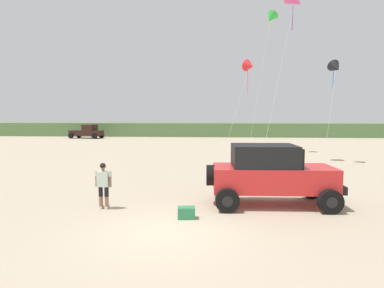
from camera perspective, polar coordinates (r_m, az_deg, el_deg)
ground_plane at (r=9.78m, az=-4.49°, el=-15.05°), size 220.00×220.00×0.00m
dune_ridge at (r=53.65m, az=5.24°, el=2.55°), size 90.00×7.67×2.09m
jeep at (r=12.63m, az=13.50°, el=-4.94°), size 4.89×2.52×2.26m
person_watching at (r=12.23m, az=-15.07°, el=-6.56°), size 0.62×0.32×1.67m
cooler_box at (r=10.93m, az=-0.99°, el=-11.81°), size 0.60×0.42×0.38m
distant_pickup at (r=50.10m, az=-17.67°, el=2.03°), size 4.83×2.99×1.98m
kite_black_sled at (r=25.21m, az=17.42°, el=22.58°), size 3.79×5.98×11.80m
kite_pink_ribbon at (r=28.52m, az=9.94°, el=13.15°), size 3.04×5.22×7.96m
kite_green_box at (r=24.69m, az=23.62°, el=11.98°), size 2.43×4.43×7.13m
kite_white_parafoil at (r=30.57m, az=13.48°, el=20.43°), size 2.97×5.70×12.24m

